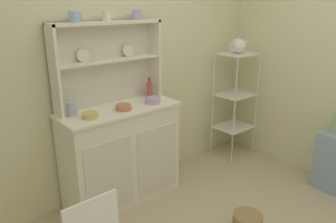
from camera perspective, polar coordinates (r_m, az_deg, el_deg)
wall_back at (r=3.16m, az=-6.94°, el=8.54°), size 3.84×0.05×2.50m
hutch_cabinet at (r=3.05m, az=-8.13°, el=-7.37°), size 1.08×0.45×0.92m
hutch_shelf_unit at (r=2.92m, az=-10.66°, el=9.30°), size 1.01×0.18×0.73m
bakers_rack at (r=3.90m, az=11.69°, el=3.32°), size 0.42×0.35×1.25m
floor_basket at (r=2.89m, az=13.69°, el=-18.46°), size 0.24×0.24×0.16m
cup_sky_0 at (r=2.72m, az=-16.07°, el=15.61°), size 0.10×0.08×0.08m
cup_cream_1 at (r=2.85m, az=-10.63°, el=16.08°), size 0.09×0.07×0.08m
cup_lilac_2 at (r=3.01m, az=-5.46°, el=16.50°), size 0.09×0.08×0.09m
bowl_mixing_large at (r=2.67m, az=-13.43°, el=-0.64°), size 0.13×0.13×0.05m
bowl_floral_medium at (r=2.81m, az=-7.76°, el=0.74°), size 0.14×0.14×0.05m
bowl_cream_small at (r=2.99m, az=-2.68°, el=1.97°), size 0.14×0.14×0.05m
jam_bottle at (r=3.14m, az=-3.27°, el=3.86°), size 0.06×0.06×0.19m
utensil_jar at (r=2.76m, az=-16.47°, el=0.49°), size 0.08×0.08×0.22m
porcelain_teapot at (r=3.80m, az=12.21°, el=11.18°), size 0.26×0.17×0.19m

